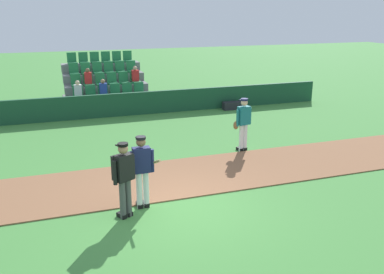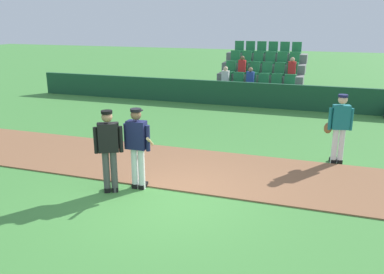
# 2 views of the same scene
# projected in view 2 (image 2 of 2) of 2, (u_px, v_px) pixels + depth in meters

# --- Properties ---
(ground_plane) EXTENTS (80.00, 80.00, 0.00)m
(ground_plane) POSITION_uv_depth(u_px,v_px,m) (166.00, 199.00, 8.21)
(ground_plane) COLOR #42843A
(infield_dirt_path) EXTENTS (28.00, 2.77, 0.03)m
(infield_dirt_path) POSITION_uv_depth(u_px,v_px,m) (194.00, 168.00, 9.85)
(infield_dirt_path) COLOR brown
(infield_dirt_path) RESTS_ON ground
(dugout_fence) EXTENTS (20.00, 0.16, 1.00)m
(dugout_fence) POSITION_uv_depth(u_px,v_px,m) (252.00, 95.00, 16.58)
(dugout_fence) COLOR #19472D
(dugout_fence) RESTS_ON ground
(stadium_bleachers) EXTENTS (3.90, 3.80, 2.45)m
(stadium_bleachers) POSITION_uv_depth(u_px,v_px,m) (261.00, 81.00, 18.59)
(stadium_bleachers) COLOR slate
(stadium_bleachers) RESTS_ON ground
(batter_navy_jersey) EXTENTS (0.70, 0.78, 1.76)m
(batter_navy_jersey) POSITION_uv_depth(u_px,v_px,m) (138.00, 146.00, 8.46)
(batter_navy_jersey) COLOR white
(batter_navy_jersey) RESTS_ON ground
(umpire_home_plate) EXTENTS (0.54, 0.44, 1.76)m
(umpire_home_plate) POSITION_uv_depth(u_px,v_px,m) (109.00, 146.00, 8.29)
(umpire_home_plate) COLOR #4C4C4C
(umpire_home_plate) RESTS_ON ground
(runner_teal_jersey) EXTENTS (0.67, 0.37, 1.76)m
(runner_teal_jersey) POSITION_uv_depth(u_px,v_px,m) (339.00, 126.00, 9.97)
(runner_teal_jersey) COLOR white
(runner_teal_jersey) RESTS_ON ground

